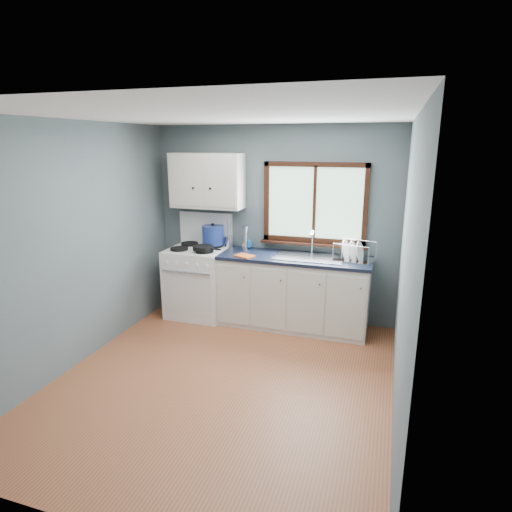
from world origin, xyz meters
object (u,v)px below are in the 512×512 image
(gas_range, at_px, (198,280))
(skillet, at_px, (203,248))
(dish_rack, at_px, (354,255))
(thermos, at_px, (245,239))
(sink, at_px, (308,262))
(utensil_crock, at_px, (229,242))
(base_cabinets, at_px, (293,295))
(stockpot, at_px, (213,235))

(gas_range, distance_m, skillet, 0.54)
(dish_rack, bearing_deg, gas_range, -165.80)
(gas_range, bearing_deg, thermos, 11.01)
(sink, height_order, utensil_crock, utensil_crock)
(base_cabinets, relative_size, sink, 2.20)
(dish_rack, bearing_deg, stockpot, -170.48)
(sink, relative_size, dish_rack, 1.64)
(dish_rack, bearing_deg, skillet, -160.50)
(base_cabinets, xyz_separation_m, utensil_crock, (-0.93, 0.18, 0.59))
(gas_range, height_order, utensil_crock, gas_range)
(gas_range, xyz_separation_m, utensil_crock, (0.38, 0.20, 0.51))
(gas_range, relative_size, dish_rack, 2.66)
(sink, height_order, dish_rack, sink)
(skillet, xyz_separation_m, stockpot, (-0.00, 0.32, 0.10))
(gas_range, height_order, sink, gas_range)
(utensil_crock, distance_m, thermos, 0.27)
(skillet, bearing_deg, gas_range, 138.96)
(stockpot, height_order, thermos, stockpot)
(dish_rack, bearing_deg, base_cabinets, -163.76)
(utensil_crock, bearing_deg, dish_rack, -4.72)
(gas_range, distance_m, utensil_crock, 0.66)
(utensil_crock, bearing_deg, gas_range, -151.72)
(dish_rack, bearing_deg, thermos, -169.93)
(thermos, bearing_deg, dish_rack, -2.20)
(utensil_crock, xyz_separation_m, thermos, (0.25, -0.08, 0.08))
(base_cabinets, bearing_deg, sink, -0.13)
(stockpot, bearing_deg, skillet, -89.84)
(gas_range, xyz_separation_m, base_cabinets, (1.31, 0.02, -0.08))
(thermos, bearing_deg, gas_range, -168.99)
(skillet, height_order, dish_rack, dish_rack)
(gas_range, relative_size, skillet, 3.46)
(thermos, relative_size, dish_rack, 0.61)
(utensil_crock, bearing_deg, skillet, -119.96)
(base_cabinets, relative_size, thermos, 5.91)
(sink, height_order, thermos, thermos)
(gas_range, height_order, stockpot, gas_range)
(gas_range, xyz_separation_m, stockpot, (0.16, 0.16, 0.60))
(thermos, height_order, dish_rack, thermos)
(sink, bearing_deg, skillet, -172.02)
(base_cabinets, xyz_separation_m, skillet, (-1.14, -0.19, 0.58))
(gas_range, relative_size, thermos, 4.35)
(base_cabinets, distance_m, sink, 0.48)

